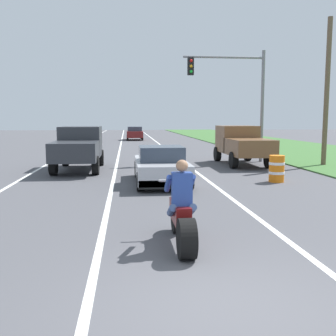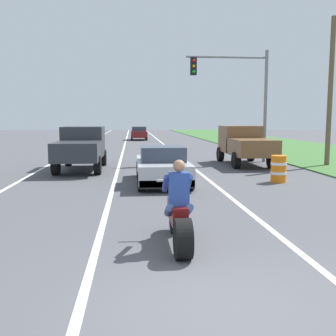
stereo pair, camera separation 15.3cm
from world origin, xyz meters
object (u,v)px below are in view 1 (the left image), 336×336
traffic_light_mast_near (238,88)px  construction_barrel_nearest (277,169)px  pickup_truck_left_lane_dark_grey (79,146)px  pickup_truck_right_shoulder_brown (242,143)px  distant_car_far_ahead (135,133)px  motorcycle_with_rider (182,216)px  sports_car_silver (161,166)px

traffic_light_mast_near → construction_barrel_nearest: size_ratio=6.00×
pickup_truck_left_lane_dark_grey → pickup_truck_right_shoulder_brown: same height
traffic_light_mast_near → distant_car_far_ahead: bearing=102.4°
motorcycle_with_rider → distant_car_far_ahead: (-0.05, 37.33, 0.18)m
sports_car_silver → pickup_truck_left_lane_dark_grey: size_ratio=0.90×
pickup_truck_right_shoulder_brown → distant_car_far_ahead: (-5.00, 24.51, -0.33)m
pickup_truck_right_shoulder_brown → construction_barrel_nearest: size_ratio=4.80×
sports_car_silver → construction_barrel_nearest: 4.33m
pickup_truck_right_shoulder_brown → motorcycle_with_rider: bearing=-111.1°
construction_barrel_nearest → distant_car_far_ahead: (-4.64, 30.24, 0.27)m
traffic_light_mast_near → construction_barrel_nearest: bearing=-93.9°
sports_car_silver → motorcycle_with_rider: bearing=-92.0°
pickup_truck_right_shoulder_brown → traffic_light_mast_near: traffic_light_mast_near is taller
motorcycle_with_rider → traffic_light_mast_near: (5.05, 14.06, 3.39)m
motorcycle_with_rider → pickup_truck_right_shoulder_brown: 13.75m
pickup_truck_left_lane_dark_grey → distant_car_far_ahead: pickup_truck_left_lane_dark_grey is taller
sports_car_silver → pickup_truck_left_lane_dark_grey: bearing=129.8°
pickup_truck_right_shoulder_brown → distant_car_far_ahead: 25.02m
pickup_truck_right_shoulder_brown → traffic_light_mast_near: size_ratio=0.80×
sports_car_silver → pickup_truck_left_lane_dark_grey: 5.37m
pickup_truck_left_lane_dark_grey → sports_car_silver: bearing=-50.2°
motorcycle_with_rider → distant_car_far_ahead: motorcycle_with_rider is taller
distant_car_far_ahead → sports_car_silver: bearing=-89.4°
pickup_truck_left_lane_dark_grey → motorcycle_with_rider: bearing=-74.4°
motorcycle_with_rider → sports_car_silver: motorcycle_with_rider is taller
construction_barrel_nearest → sports_car_silver: bearing=177.7°
motorcycle_with_rider → sports_car_silver: 7.27m
motorcycle_with_rider → pickup_truck_left_lane_dark_grey: 11.82m
sports_car_silver → distant_car_far_ahead: 30.07m
distant_car_far_ahead → traffic_light_mast_near: bearing=-77.6°
pickup_truck_right_shoulder_brown → pickup_truck_left_lane_dark_grey: bearing=-169.9°
construction_barrel_nearest → distant_car_far_ahead: 30.59m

